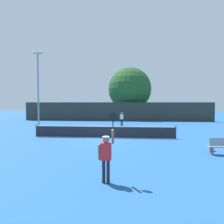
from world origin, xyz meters
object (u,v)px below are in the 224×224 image
object	(u,v)px
tennis_ball	(108,141)
spare_racket	(212,150)
large_tree	(130,89)
light_pole	(38,85)
player_serving	(106,152)
player_receiving	(122,118)
parked_car_near	(132,114)

from	to	relation	value
tennis_ball	spare_racket	size ratio (longest dim) A/B	0.13
large_tree	light_pole	bearing A→B (deg)	-124.41
player_serving	player_receiving	xyz separation A→B (m)	(-0.20, 18.56, -0.08)
player_receiving	tennis_ball	xyz separation A→B (m)	(-0.57, -10.47, -1.00)
player_serving	large_tree	distance (m)	30.10
player_receiving	spare_racket	size ratio (longest dim) A/B	3.24
player_serving	light_pole	distance (m)	18.07
player_serving	player_receiving	bearing A→B (deg)	90.61
tennis_ball	player_serving	bearing A→B (deg)	-84.56
large_tree	tennis_ball	bearing A→B (deg)	-94.06
player_receiving	parked_car_near	xyz separation A→B (m)	(1.48, 15.07, -0.25)
player_receiving	light_pole	size ratio (longest dim) A/B	0.19
large_tree	parked_car_near	size ratio (longest dim) A/B	2.15
spare_racket	player_serving	bearing A→B (deg)	-136.31
player_serving	light_pole	world-z (taller)	light_pole
tennis_ball	parked_car_near	world-z (taller)	parked_car_near
tennis_ball	large_tree	world-z (taller)	large_tree
player_receiving	large_tree	xyz separation A→B (m)	(0.97, 11.22, 4.36)
parked_car_near	tennis_ball	bearing A→B (deg)	-97.86
large_tree	parked_car_near	bearing A→B (deg)	82.41
spare_racket	parked_car_near	distance (m)	28.50
spare_racket	tennis_ball	bearing A→B (deg)	158.17
player_receiving	large_tree	distance (m)	12.08
light_pole	large_tree	size ratio (longest dim) A/B	0.94
spare_racket	large_tree	distance (m)	25.38
tennis_ball	spare_racket	xyz separation A→B (m)	(6.51, -2.61, -0.01)
player_serving	light_pole	xyz separation A→B (m)	(-9.37, 14.98, 3.78)
player_receiving	parked_car_near	size ratio (longest dim) A/B	0.39
player_serving	large_tree	world-z (taller)	large_tree
player_serving	spare_racket	xyz separation A→B (m)	(5.74, 5.48, -1.09)
light_pole	player_receiving	bearing A→B (deg)	21.32
light_pole	tennis_ball	bearing A→B (deg)	-38.69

